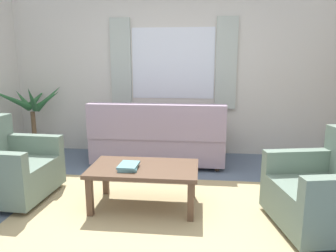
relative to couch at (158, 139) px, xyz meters
The scene contains 10 objects.
ground_plane 1.63m from the couch, 84.46° to the right, with size 6.24×6.24×0.00m, color slate.
wall_back 1.17m from the couch, 77.36° to the left, with size 5.32×0.12×2.60m, color silver.
window_with_curtains 1.25m from the couch, 75.66° to the left, with size 1.98×0.07×1.40m.
area_rug 1.63m from the couch, 84.46° to the right, with size 2.76×1.90×0.01m, color tan.
couch is the anchor object (origin of this frame).
armchair_left 2.02m from the couch, 137.50° to the right, with size 0.86×0.87×0.88m.
armchair_right 2.43m from the couch, 43.42° to the right, with size 0.97×0.99×0.88m.
coffee_table 1.42m from the couch, 88.27° to the right, with size 1.10×0.64×0.44m.
book_stack_on_table 1.50m from the couch, 93.81° to the right, with size 0.21×0.26×0.05m.
potted_plant 2.04m from the couch, behind, with size 1.14×1.16×1.19m.
Camera 1 is at (0.46, -2.86, 1.51)m, focal length 33.71 mm.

